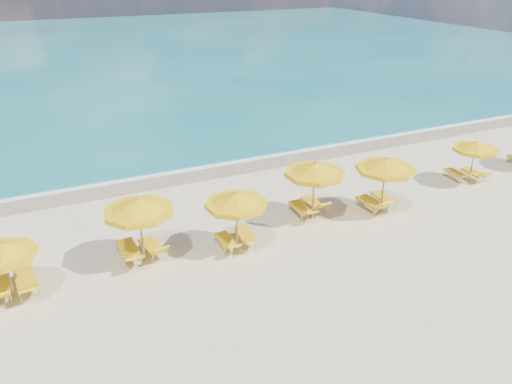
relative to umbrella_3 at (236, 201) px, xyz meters
name	(u,v)px	position (x,y,z in m)	size (l,w,h in m)	color
ground_plane	(271,233)	(1.73, 0.49, -2.03)	(120.00, 120.00, 0.00)	beige
ocean	(93,52)	(1.73, 48.49, -2.03)	(120.00, 80.00, 0.30)	#157278
wet_sand_band	(209,170)	(1.73, 7.89, -2.03)	(120.00, 2.60, 0.01)	tan
foam_line	(204,165)	(1.73, 8.69, -2.03)	(120.00, 1.20, 0.03)	white
whitecap_near	(70,133)	(-4.27, 17.49, -2.03)	(14.00, 0.36, 0.05)	white
whitecap_far	(231,88)	(9.73, 24.49, -2.03)	(18.00, 0.30, 0.05)	white
umbrella_1	(3,251)	(-7.84, 0.21, -0.25)	(2.11, 2.11, 2.09)	#A88454
umbrella_2	(138,207)	(-3.44, 0.65, 0.15)	(3.03, 3.03, 2.56)	#A88454
umbrella_3	(236,201)	(0.00, 0.00, 0.00)	(2.92, 2.92, 2.39)	#A88454
umbrella_4	(315,170)	(3.93, 0.99, 0.16)	(3.29, 3.29, 2.58)	#A88454
umbrella_5	(386,165)	(6.94, 0.18, 0.15)	(2.76, 2.76, 2.56)	#A88454
umbrella_6	(476,147)	(12.93, 0.93, -0.17)	(2.50, 2.50, 2.19)	#A88454
lounger_1_left	(1,292)	(-8.19, 0.39, -1.81)	(0.65, 1.80, 0.82)	#A5A8AD
lounger_1_right	(26,283)	(-7.43, 0.55, -1.80)	(0.83, 2.05, 0.73)	#A5A8AD
lounger_2_left	(129,254)	(-3.92, 0.93, -1.79)	(0.71, 2.06, 0.79)	#A5A8AD
lounger_2_right	(153,250)	(-3.05, 0.87, -1.82)	(0.84, 1.77, 0.83)	#A5A8AD
lounger_3_left	(226,243)	(-0.37, 0.18, -1.84)	(0.58, 1.68, 0.66)	#A5A8AD
lounger_3_right	(245,238)	(0.46, 0.27, -1.83)	(0.77, 1.81, 0.63)	#A5A8AD
lounger_4_left	(301,211)	(3.56, 1.32, -1.82)	(0.70, 1.88, 0.71)	#A5A8AD
lounger_4_right	(313,206)	(4.30, 1.54, -1.82)	(0.61, 1.73, 0.80)	#A5A8AD
lounger_5_left	(371,206)	(6.58, 0.40, -1.80)	(0.68, 1.87, 0.92)	#A5A8AD
lounger_5_right	(384,201)	(7.46, 0.66, -1.83)	(0.74, 1.78, 0.69)	#A5A8AD
lounger_6_left	(456,176)	(12.56, 1.45, -1.83)	(0.65, 1.69, 0.74)	#A5A8AD
lounger_6_right	(473,175)	(13.44, 1.15, -1.83)	(0.67, 1.62, 0.77)	#A5A8AD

